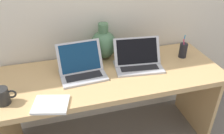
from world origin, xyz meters
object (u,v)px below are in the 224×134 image
green_vase (104,44)px  laptop_left (82,67)px  notebook_stack (51,105)px  coffee_mug (2,96)px  pen_cup (183,50)px  laptop_right (138,60)px

green_vase → laptop_left: bearing=-136.2°
notebook_stack → coffee_mug: bearing=159.9°
notebook_stack → pen_cup: bearing=17.2°
laptop_left → green_vase: 0.30m
laptop_left → notebook_stack: size_ratio=1.61×
coffee_mug → pen_cup: pen_cup is taller
laptop_left → green_vase: green_vase is taller
laptop_left → pen_cup: bearing=2.3°
coffee_mug → pen_cup: size_ratio=0.68×
pen_cup → laptop_left: bearing=-177.7°
laptop_right → coffee_mug: size_ratio=2.95×
coffee_mug → green_vase: bearing=29.2°
laptop_left → notebook_stack: 0.39m
laptop_right → laptop_left: bearing=179.5°
laptop_right → pen_cup: 0.41m
laptop_left → laptop_right: size_ratio=0.88×
laptop_left → green_vase: (0.22, 0.21, 0.06)m
laptop_right → coffee_mug: (-0.94, -0.20, -0.00)m
coffee_mug → pen_cup: (1.35, 0.23, 0.01)m
pen_cup → green_vase: bearing=164.5°
laptop_right → green_vase: size_ratio=1.31×
notebook_stack → laptop_right: bearing=23.9°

